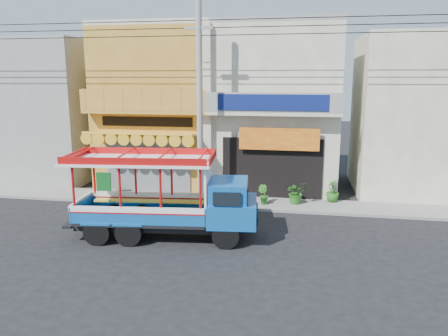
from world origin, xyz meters
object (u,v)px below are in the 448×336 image
green_sign (104,185)px  potted_plant_a (296,192)px  utility_pole (203,92)px  potted_plant_c (333,190)px  songthaew_truck (178,198)px  potted_plant_b (263,195)px

green_sign → potted_plant_a: (9.05, 0.13, 0.06)m
utility_pole → potted_plant_a: utility_pole is taller
potted_plant_a → potted_plant_c: bearing=-1.9°
green_sign → potted_plant_c: green_sign is taller
utility_pole → potted_plant_c: bearing=14.0°
songthaew_truck → potted_plant_b: bearing=59.2°
utility_pole → potted_plant_a: size_ratio=27.32×
green_sign → potted_plant_b: (7.62, -0.23, -0.03)m
utility_pole → songthaew_truck: (-0.04, -3.93, -3.55)m
potted_plant_a → potted_plant_c: size_ratio=1.00×
songthaew_truck → potted_plant_c: songthaew_truck is taller
utility_pole → potted_plant_b: bearing=10.2°
songthaew_truck → potted_plant_b: size_ratio=7.91×
utility_pole → songthaew_truck: utility_pole is taller
songthaew_truck → green_sign: (-5.00, 4.62, -0.91)m
green_sign → potted_plant_b: bearing=-1.7°
songthaew_truck → potted_plant_a: (4.05, 4.75, -0.85)m
potted_plant_a → potted_plant_c: 1.71m
potted_plant_b → potted_plant_c: (3.04, 0.94, 0.09)m
songthaew_truck → potted_plant_a: bearing=49.6°
green_sign → potted_plant_a: green_sign is taller
utility_pole → potted_plant_c: (5.61, 1.40, -4.40)m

